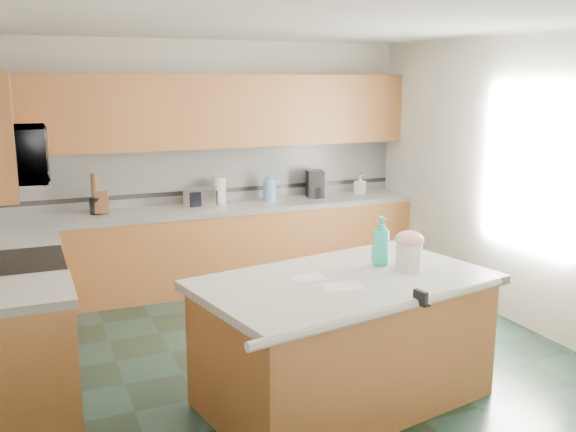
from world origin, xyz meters
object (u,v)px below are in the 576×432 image
island_top (345,282)px  treat_jar (409,257)px  coffee_maker (315,184)px  island_base (344,344)px  toaster_oven (201,197)px  soap_bottle_island (381,241)px  knife_block (102,203)px

island_top → treat_jar: (0.51, -0.01, 0.13)m
coffee_maker → island_base: bearing=-97.8°
coffee_maker → treat_jar: bearing=-88.6°
island_top → treat_jar: 0.53m
toaster_oven → soap_bottle_island: bearing=-54.3°
treat_jar → soap_bottle_island: 0.25m
knife_block → coffee_maker: coffee_maker is taller
island_top → coffee_maker: 3.15m
soap_bottle_island → knife_block: 3.19m
island_base → coffee_maker: (1.14, 2.93, 0.65)m
toaster_oven → island_base: bearing=-62.8°
island_top → soap_bottle_island: (0.40, 0.19, 0.21)m
toaster_oven → coffee_maker: size_ratio=1.09×
knife_block → toaster_oven: size_ratio=0.67×
toaster_oven → coffee_maker: (1.39, 0.03, 0.06)m
island_top → treat_jar: size_ratio=10.28×
treat_jar → coffee_maker: size_ratio=0.62×
treat_jar → soap_bottle_island: bearing=101.5°
soap_bottle_island → coffee_maker: size_ratio=1.15×
island_base → soap_bottle_island: (0.40, 0.19, 0.67)m
island_top → knife_block: knife_block is taller
treat_jar → knife_block: 3.42m
soap_bottle_island → island_top: bearing=-149.4°
island_base → knife_block: (-1.28, 2.90, 0.61)m
island_top → toaster_oven: 2.91m
island_base → island_top: size_ratio=0.95×
island_top → soap_bottle_island: soap_bottle_island is taller
island_top → toaster_oven: (-0.24, 2.90, 0.13)m
soap_bottle_island → toaster_oven: 2.79m
treat_jar → knife_block: bearing=103.3°
island_top → coffee_maker: bearing=57.8°
island_top → soap_bottle_island: 0.49m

